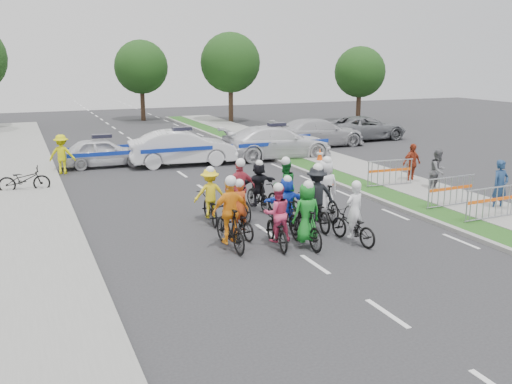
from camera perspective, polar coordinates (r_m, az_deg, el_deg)
name	(u,v)px	position (r m, az deg, el deg)	size (l,w,h in m)	color
ground	(315,264)	(14.26, 5.90, -7.21)	(90.00, 90.00, 0.00)	#28282B
curb_right	(373,198)	(20.89, 11.60, -0.56)	(0.20, 60.00, 0.12)	gray
grass_strip	(389,196)	(21.29, 13.16, -0.39)	(1.20, 60.00, 0.11)	#1C4917
sidewalk_right	(429,191)	(22.38, 16.90, 0.07)	(2.40, 60.00, 0.13)	gray
sidewalk_left	(27,236)	(17.37, -21.97, -4.12)	(3.00, 60.00, 0.13)	gray
rider_0	(353,222)	(15.81, 9.69, -3.00)	(0.88, 1.82, 1.78)	black
rider_1	(306,221)	(15.28, 5.04, -2.92)	(0.79, 1.77, 1.85)	black
rider_2	(277,223)	(15.25, 2.09, -3.12)	(0.83, 1.82, 1.79)	black
rider_3	(230,221)	(15.06, -2.60, -2.93)	(1.03, 1.94, 2.02)	black
rider_4	(316,203)	(16.96, 6.00, -1.14)	(1.14, 1.99, 1.99)	black
rider_5	(286,208)	(16.59, 3.02, -1.57)	(1.38, 1.65, 1.69)	black
rider_6	(239,217)	(16.13, -1.76, -2.57)	(0.78, 1.73, 1.70)	black
rider_7	(325,195)	(17.96, 6.89, -0.29)	(0.87, 1.95, 2.03)	black
rider_8	(284,194)	(18.18, 2.84, -0.23)	(0.95, 1.99, 1.95)	black
rider_9	(240,196)	(17.78, -1.63, -0.42)	(0.99, 1.88, 1.97)	black
rider_10	(210,201)	(17.51, -4.63, -0.88)	(1.04, 1.80, 1.79)	black
rider_11	(258,189)	(18.86, 0.24, 0.31)	(1.39, 1.66, 1.72)	black
police_car_0	(103,152)	(27.44, -15.09, 3.86)	(1.59, 3.94, 1.34)	silver
police_car_1	(182,148)	(27.05, -7.36, 4.40)	(1.73, 4.97, 1.64)	silver
police_car_2	(277,142)	(28.64, 2.08, 4.99)	(2.29, 5.62, 1.63)	silver
civilian_sedan	(319,133)	(32.77, 6.28, 5.94)	(2.20, 5.42, 1.57)	#B9B9BE
civilian_suv	(365,128)	(35.76, 10.84, 6.31)	(2.42, 5.24, 1.46)	slate
spectator_0	(500,186)	(20.42, 23.23, 0.59)	(0.62, 0.41, 1.71)	navy
spectator_1	(438,171)	(22.53, 17.74, 2.04)	(0.79, 0.61, 1.62)	#59595E
spectator_2	(412,164)	(23.74, 15.31, 2.75)	(0.95, 0.40, 1.62)	#97341B
marshal_hiviz	(62,154)	(26.21, -18.84, 3.59)	(1.11, 0.64, 1.72)	#D6D40B
barrier_0	(490,205)	(18.91, 22.34, -1.21)	(2.00, 0.50, 1.12)	#A5A8AD
barrier_1	(451,193)	(20.11, 18.89, -0.09)	(2.00, 0.50, 1.12)	#A5A8AD
barrier_2	(390,174)	(22.68, 13.24, 1.75)	(2.00, 0.50, 1.12)	#A5A8AD
cone_0	(327,176)	(22.94, 7.09, 1.58)	(0.40, 0.40, 0.70)	#F24C0C
cone_1	(320,156)	(27.72, 6.40, 3.64)	(0.40, 0.40, 0.70)	#F24C0C
parked_bike	(24,180)	(23.17, -22.17, 1.16)	(0.64, 1.85, 0.97)	black
tree_1	(230,63)	(44.45, -2.57, 12.79)	(4.55, 4.55, 6.82)	#382619
tree_2	(360,72)	(44.94, 10.34, 11.71)	(3.85, 3.85, 5.77)	#382619
tree_4	(141,67)	(46.64, -11.42, 12.15)	(4.20, 4.20, 6.30)	#382619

